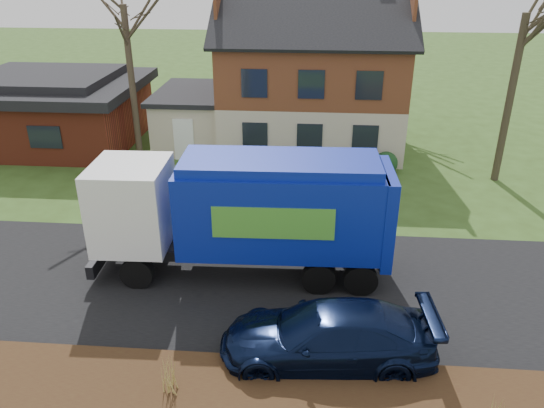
{
  "coord_description": "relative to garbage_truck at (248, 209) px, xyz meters",
  "views": [
    {
      "loc": [
        2.16,
        -13.82,
        9.39
      ],
      "look_at": [
        0.84,
        2.5,
        1.61
      ],
      "focal_mm": 35.0,
      "sensor_mm": 36.0,
      "label": 1
    }
  ],
  "objects": [
    {
      "name": "ground",
      "position": [
        -0.25,
        -0.7,
        -2.28
      ],
      "size": [
        120.0,
        120.0,
        0.0
      ],
      "primitive_type": "plane",
      "color": "#2F4818",
      "rests_on": "ground"
    },
    {
      "name": "silver_sedan",
      "position": [
        -3.76,
        4.44,
        -1.51
      ],
      "size": [
        4.72,
        1.84,
        1.53
      ],
      "primitive_type": "imported",
      "rotation": [
        0.0,
        0.0,
        1.52
      ],
      "color": "#B8B9C0",
      "rests_on": "ground"
    },
    {
      "name": "ranch_house",
      "position": [
        -12.25,
        12.3,
        -0.46
      ],
      "size": [
        9.8,
        8.2,
        3.7
      ],
      "color": "maroon",
      "rests_on": "ground"
    },
    {
      "name": "grass_clump_mid",
      "position": [
        -1.11,
        -5.51,
        -1.5
      ],
      "size": [
        0.34,
        0.28,
        0.96
      ],
      "color": "#A58F48",
      "rests_on": "mulch_verge"
    },
    {
      "name": "garbage_truck",
      "position": [
        0.0,
        0.0,
        0.0
      ],
      "size": [
        9.28,
        2.71,
        3.95
      ],
      "rotation": [
        0.0,
        0.0,
        0.03
      ],
      "color": "black",
      "rests_on": "ground"
    },
    {
      "name": "navy_wagon",
      "position": [
        2.43,
        -3.96,
        -1.5
      ],
      "size": [
        5.5,
        2.56,
        1.56
      ],
      "primitive_type": "imported",
      "rotation": [
        0.0,
        0.0,
        -1.5
      ],
      "color": "black",
      "rests_on": "ground"
    },
    {
      "name": "road",
      "position": [
        -0.25,
        -0.7,
        -2.27
      ],
      "size": [
        80.0,
        7.0,
        0.02
      ],
      "primitive_type": "cube",
      "color": "black",
      "rests_on": "ground"
    },
    {
      "name": "main_house",
      "position": [
        1.23,
        13.21,
        1.75
      ],
      "size": [
        12.95,
        8.95,
        9.26
      ],
      "color": "beige",
      "rests_on": "ground"
    }
  ]
}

